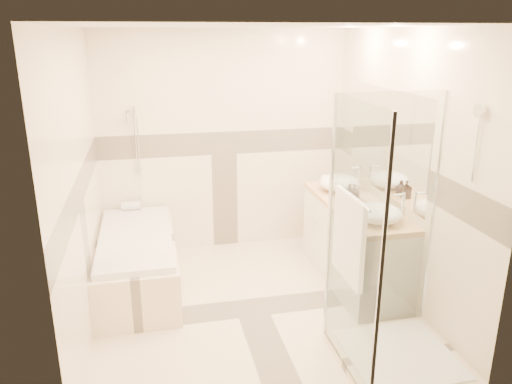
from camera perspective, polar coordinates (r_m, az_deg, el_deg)
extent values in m
cube|color=beige|center=(4.79, -0.54, -13.11)|extent=(2.80, 3.00, 0.01)
cube|color=white|center=(4.11, -0.65, 18.52)|extent=(2.80, 3.00, 0.01)
cube|color=#F3DEC2|center=(5.72, -3.69, 5.61)|extent=(2.80, 0.01, 2.50)
cube|color=#F3DEC2|center=(2.91, 5.52, -6.72)|extent=(2.80, 0.01, 2.50)
cube|color=#F3DEC2|center=(4.23, -19.54, 0.23)|extent=(0.01, 3.00, 2.50)
cube|color=#F3DEC2|center=(4.76, 16.23, 2.42)|extent=(0.01, 3.00, 2.50)
cube|color=white|center=(4.96, 14.63, 5.55)|extent=(0.01, 1.60, 1.00)
cylinder|color=silver|center=(5.60, -13.61, 5.94)|extent=(0.02, 0.02, 0.70)
cube|color=#F3DEC2|center=(5.17, -13.38, -7.96)|extent=(0.75, 1.70, 0.50)
cube|color=white|center=(5.05, -13.61, -5.10)|extent=(0.69, 1.60, 0.06)
ellipsoid|color=white|center=(5.07, -13.57, -5.62)|extent=(0.56, 1.40, 0.16)
cube|color=white|center=(5.17, 11.11, -5.96)|extent=(0.55, 1.60, 0.80)
cylinder|color=silver|center=(4.67, 9.85, -6.55)|extent=(0.01, 0.24, 0.01)
cylinder|color=silver|center=(5.36, 6.67, -3.14)|extent=(0.01, 0.24, 0.01)
cube|color=#E6B479|center=(5.02, 11.39, -1.51)|extent=(0.57, 1.62, 0.05)
cube|color=#F3DEC2|center=(4.22, 16.01, -17.85)|extent=(0.90, 0.90, 0.08)
cube|color=white|center=(4.20, 16.06, -17.35)|extent=(0.80, 0.80, 0.01)
cube|color=white|center=(3.55, 11.01, -6.00)|extent=(0.01, 0.90, 2.00)
cube|color=white|center=(4.10, 14.32, -2.93)|extent=(0.90, 0.01, 2.00)
cylinder|color=silver|center=(3.18, 14.10, -9.15)|extent=(0.03, 0.03, 2.00)
cylinder|color=silver|center=(3.93, 8.39, -3.46)|extent=(0.03, 0.03, 2.00)
cylinder|color=silver|center=(4.32, 19.64, -2.36)|extent=(0.03, 0.03, 2.00)
cylinder|color=silver|center=(3.73, 24.16, 8.50)|extent=(0.03, 0.10, 0.10)
cylinder|color=silver|center=(3.41, 10.81, -0.52)|extent=(0.02, 0.60, 0.02)
cube|color=white|center=(3.52, 10.53, -5.17)|extent=(0.04, 0.48, 0.62)
ellipsoid|color=white|center=(5.34, 9.48, 1.06)|extent=(0.43, 0.43, 0.17)
ellipsoid|color=white|center=(4.53, 13.86, -2.38)|extent=(0.41, 0.41, 0.17)
cylinder|color=silver|center=(5.42, 11.72, 1.63)|extent=(0.03, 0.03, 0.26)
cylinder|color=silver|center=(5.37, 11.34, 2.73)|extent=(0.09, 0.02, 0.02)
cylinder|color=silver|center=(4.61, 16.42, -1.60)|extent=(0.03, 0.03, 0.26)
cylinder|color=silver|center=(4.56, 16.03, -0.33)|extent=(0.09, 0.02, 0.02)
imported|color=black|center=(5.00, 11.12, -0.15)|extent=(0.09, 0.10, 0.18)
imported|color=black|center=(5.10, 10.62, 0.08)|extent=(0.16, 0.16, 0.16)
cube|color=white|center=(5.56, 8.60, 1.27)|extent=(0.15, 0.25, 0.08)
cylinder|color=white|center=(5.73, -14.10, -1.54)|extent=(0.21, 0.09, 0.09)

